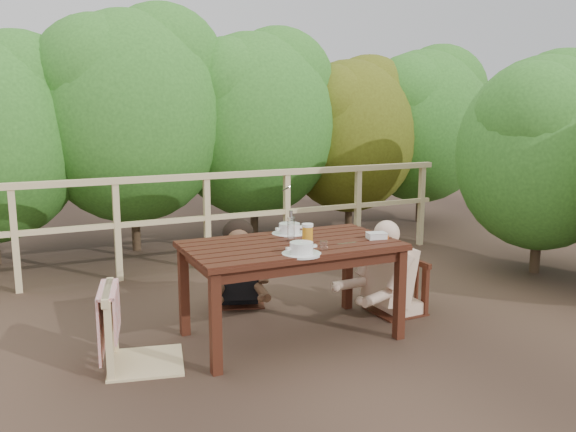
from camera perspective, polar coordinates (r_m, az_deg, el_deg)
name	(u,v)px	position (r m, az deg, el deg)	size (l,w,h in m)	color
ground	(291,336)	(4.53, 0.27, -11.38)	(60.00, 60.00, 0.00)	#453125
table	(291,291)	(4.41, 0.28, -7.16)	(1.51, 0.85, 0.70)	#33150C
chair_left	(143,290)	(4.02, -13.67, -6.90)	(0.50, 0.50, 1.01)	#D2B884
chair_far	(239,256)	(5.15, -4.70, -3.86)	(0.41, 0.41, 0.82)	#33150C
chair_right	(397,264)	(4.98, 10.31, -4.51)	(0.41, 0.41, 0.82)	#33150C
woman	(238,237)	(5.13, -4.81, -2.00)	(0.47, 0.57, 1.16)	black
diner_right	(401,236)	(4.94, 10.68, -1.87)	(0.52, 0.64, 1.28)	beige
railing	(207,222)	(6.18, -7.70, -0.59)	(5.60, 0.10, 1.01)	#D2B884
hedge_row	(206,87)	(7.33, -7.81, 12.10)	(6.60, 1.60, 3.80)	#2D6420
soup_near	(301,249)	(4.00, 1.29, -3.13)	(0.27, 0.27, 0.09)	silver
soup_far	(289,229)	(4.62, 0.14, -1.26)	(0.27, 0.27, 0.09)	white
bread_roll	(303,248)	(4.03, 1.43, -3.11)	(0.14, 0.10, 0.08)	#A46827
beer_glass	(308,235)	(4.27, 1.87, -1.78)	(0.08, 0.08, 0.16)	gold
bottle	(291,227)	(4.34, 0.28, -1.04)	(0.06, 0.06, 0.24)	silver
tumbler	(324,246)	(4.12, 3.43, -2.89)	(0.06, 0.06, 0.07)	silver
butter_tub	(376,236)	(4.48, 8.42, -1.94)	(0.14, 0.10, 0.06)	white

